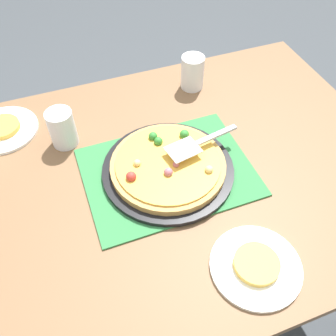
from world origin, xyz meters
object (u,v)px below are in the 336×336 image
pizza_pan (168,170)px  cup_far (62,128)px  pizza (168,165)px  pizza_server (197,143)px  plate_near_left (256,266)px  served_slice_left (257,264)px  plate_far_right (3,130)px  cup_corner (192,72)px  served_slice_right (2,127)px

pizza_pan → cup_far: (-0.26, 0.23, 0.05)m
pizza → pizza_server: pizza_server is taller
pizza → plate_near_left: size_ratio=1.50×
plate_near_left → served_slice_left: served_slice_left is taller
plate_near_left → served_slice_left: (0.00, 0.00, 0.01)m
plate_far_right → pizza_server: size_ratio=0.94×
pizza → cup_far: bearing=138.5°
served_slice_left → cup_corner: bearing=79.4°
pizza → cup_corner: (0.22, 0.35, 0.03)m
pizza → cup_corner: size_ratio=2.75×
served_slice_left → plate_near_left: bearing=0.0°
served_slice_right → cup_corner: bearing=0.3°
pizza → pizza_server: 0.10m
pizza_pan → cup_corner: cup_corner is taller
pizza_server → pizza_pan: bearing=-169.4°
served_slice_left → pizza_server: size_ratio=0.47×
plate_near_left → served_slice_left: bearing=0.0°
pizza → served_slice_left: size_ratio=3.00×
pizza_pan → pizza_server: (0.10, 0.02, 0.06)m
plate_near_left → cup_far: cup_far is taller
served_slice_left → cup_corner: 0.72m
plate_near_left → plate_far_right: 0.88m
plate_far_right → served_slice_right: 0.01m
pizza_server → plate_far_right: bearing=148.1°
pizza_pan → served_slice_left: 0.36m
plate_near_left → cup_corner: size_ratio=1.83×
pizza_server → cup_corner: bearing=69.2°
plate_far_right → cup_corner: cup_corner is taller
pizza → served_slice_left: 0.36m
pizza_pan → cup_corner: 0.42m
pizza_pan → cup_corner: bearing=57.6°
plate_far_right → cup_corner: bearing=0.3°
plate_far_right → served_slice_left: bearing=-53.0°
cup_far → pizza_server: 0.41m
served_slice_left → cup_far: cup_far is taller
cup_far → pizza_server: cup_far is taller
plate_near_left → cup_corner: 0.72m
cup_far → pizza_server: (0.35, -0.21, 0.01)m
cup_corner → pizza_server: 0.36m
pizza_server → served_slice_right: bearing=148.1°
pizza → cup_corner: cup_corner is taller
plate_far_right → served_slice_right: served_slice_right is taller
pizza_server → cup_far: bearing=149.2°
pizza_pan → served_slice_left: size_ratio=3.45×
plate_far_right → served_slice_right: size_ratio=2.00×
pizza → served_slice_right: 0.56m
pizza_pan → plate_near_left: (0.09, -0.35, -0.01)m
served_slice_right → cup_far: bearing=-34.2°
pizza_pan → plate_far_right: size_ratio=1.73×
served_slice_right → cup_corner: 0.66m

